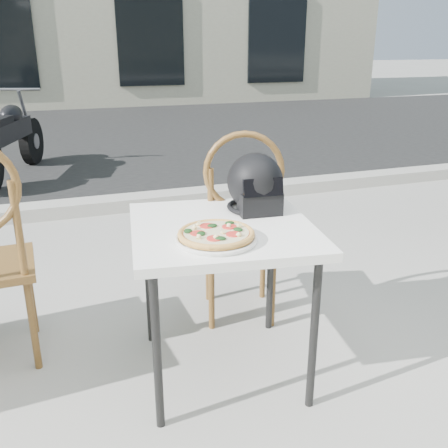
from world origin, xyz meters
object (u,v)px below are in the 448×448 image
object	(u,v)px
cafe_table_main	(222,239)
plate	(216,239)
cafe_chair_main	(241,218)
motorcycle	(10,140)
helmet	(256,185)
pizza	(216,234)

from	to	relation	value
cafe_table_main	plate	size ratio (longest dim) A/B	2.50
cafe_chair_main	cafe_table_main	bearing A→B (deg)	73.50
motorcycle	helmet	bearing A→B (deg)	-54.73
pizza	motorcycle	world-z (taller)	motorcycle
cafe_table_main	motorcycle	bearing A→B (deg)	104.46
cafe_table_main	cafe_chair_main	size ratio (longest dim) A/B	0.81
helmet	plate	bearing A→B (deg)	-128.31
cafe_table_main	plate	world-z (taller)	plate
pizza	helmet	distance (m)	0.44
plate	helmet	world-z (taller)	helmet
pizza	motorcycle	xyz separation A→B (m)	(-1.02, 4.44, -0.34)
plate	cafe_chair_main	xyz separation A→B (m)	(0.33, 0.58, -0.15)
pizza	helmet	size ratio (longest dim) A/B	1.30
plate	cafe_chair_main	bearing A→B (deg)	60.39
cafe_table_main	cafe_chair_main	bearing A→B (deg)	59.12
cafe_table_main	plate	distance (m)	0.20
cafe_table_main	pizza	size ratio (longest dim) A/B	2.31
pizza	cafe_chair_main	world-z (taller)	cafe_chair_main
pizza	helmet	xyz separation A→B (m)	(0.30, 0.32, 0.09)
helmet	cafe_table_main	bearing A→B (deg)	-140.44
helmet	motorcycle	xyz separation A→B (m)	(-1.32, 4.13, -0.43)
plate	helmet	distance (m)	0.45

